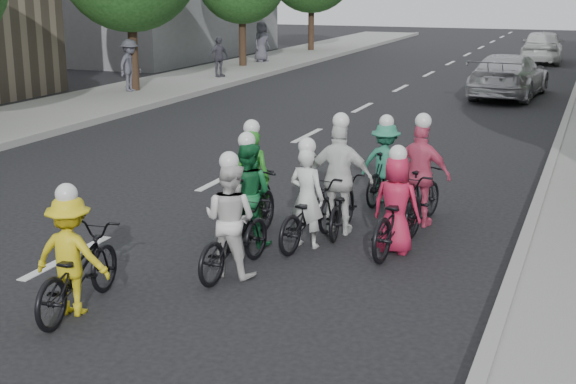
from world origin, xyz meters
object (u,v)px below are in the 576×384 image
Objects in this scene: cyclist_7 at (386,169)px; spectator_1 at (219,57)px; cyclist_0 at (308,210)px; spectator_0 at (130,65)px; cyclist_5 at (254,190)px; cyclist_6 at (232,231)px; cyclist_2 at (75,265)px; cyclist_1 at (249,201)px; cyclist_3 at (421,184)px; cyclist_8 at (341,191)px; follow_car_trail at (542,46)px; spectator_2 at (262,42)px; cyclist_4 at (397,213)px; follow_car_lead at (509,76)px.

spectator_1 is (-10.73, 15.15, 0.32)m from cyclist_7.
spectator_0 reaches higher than cyclist_0.
cyclist_5 is 0.95× the size of cyclist_6.
cyclist_5 is at bearing -104.51° from cyclist_2.
cyclist_2 is 1.17× the size of cyclist_7.
cyclist_0 is 3.77m from cyclist_2.
cyclist_0 is at bearing -163.91° from cyclist_1.
cyclist_1 is 0.93× the size of cyclist_2.
spectator_0 reaches higher than cyclist_1.
cyclist_3 reaches higher than cyclist_5.
cyclist_8 is (-0.21, -1.97, 0.05)m from cyclist_7.
cyclist_2 is at bearing 83.14° from follow_car_trail.
cyclist_2 is 29.12m from spectator_2.
spectator_0 is at bearing -52.15° from cyclist_8.
cyclist_5 is at bearing 32.39° from cyclist_3.
cyclist_2 is 22.87m from spectator_1.
cyclist_0 is 1.04× the size of cyclist_1.
cyclist_4 is 21.09m from spectator_1.
cyclist_6 is (-1.83, -1.72, 0.02)m from cyclist_4.
spectator_0 is at bearing -30.88° from cyclist_7.
spectator_1 reaches higher than cyclist_1.
cyclist_2 is at bearing -147.98° from spectator_0.
cyclist_1 is 2.20m from cyclist_4.
cyclist_6 is (0.60, -2.09, -0.00)m from cyclist_5.
cyclist_3 is at bearing -115.94° from cyclist_6.
spectator_0 is at bearing -41.11° from cyclist_0.
cyclist_3 is at bearing 88.46° from follow_car_trail.
follow_car_trail is (1.57, 31.50, 0.19)m from cyclist_6.
cyclist_5 is 0.91× the size of cyclist_8.
cyclist_0 is at bearing -126.24° from spectator_1.
cyclist_2 reaches higher than follow_car_lead.
cyclist_6 is 21.67m from spectator_1.
cyclist_7 is 0.86× the size of cyclist_8.
follow_car_trail reaches higher than follow_car_lead.
spectator_0 is at bearing -39.56° from cyclist_4.
cyclist_2 is 3.98m from cyclist_5.
cyclist_5 is at bearing -68.87° from cyclist_6.
cyclist_7 is 0.89× the size of spectator_2.
cyclist_4 reaches higher than follow_car_trail.
cyclist_1 is 1.15× the size of spectator_1.
cyclist_3 is 1.00× the size of spectator_2.
follow_car_lead is (-0.41, 15.62, 0.06)m from cyclist_3.
spectator_1 is 0.85× the size of spectator_2.
cyclist_0 is 0.37× the size of follow_car_lead.
cyclist_2 is 1.04× the size of spectator_2.
cyclist_1 is 1.48m from cyclist_8.
spectator_0 is at bearing -160.66° from spectator_2.
spectator_0 reaches higher than cyclist_8.
cyclist_5 is (0.57, 3.93, 0.02)m from cyclist_2.
follow_car_trail is at bearing -79.73° from cyclist_3.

